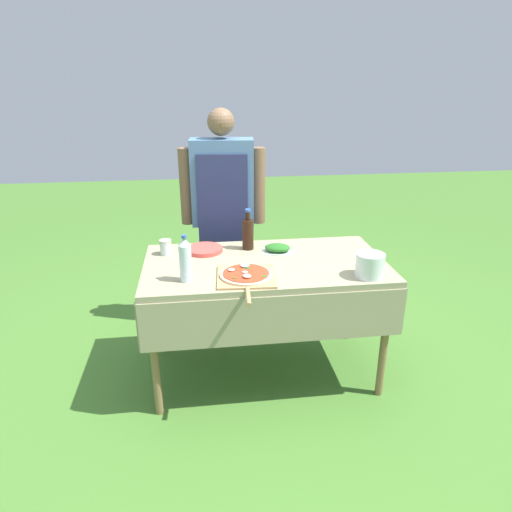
# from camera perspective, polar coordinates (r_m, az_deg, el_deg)

# --- Properties ---
(ground_plane) EXTENTS (12.00, 12.00, 0.00)m
(ground_plane) POSITION_cam_1_polar(r_m,az_deg,el_deg) (3.05, 1.04, -14.08)
(ground_plane) COLOR #477A2D
(prep_table) EXTENTS (1.43, 0.77, 0.76)m
(prep_table) POSITION_cam_1_polar(r_m,az_deg,el_deg) (2.72, 1.14, -2.45)
(prep_table) COLOR gray
(prep_table) RESTS_ON ground
(person_cook) EXTENTS (0.59, 0.23, 1.59)m
(person_cook) POSITION_cam_1_polar(r_m,az_deg,el_deg) (3.25, -4.13, 6.49)
(person_cook) COLOR #333D56
(person_cook) RESTS_ON ground
(pizza_on_peel) EXTENTS (0.33, 0.50, 0.05)m
(pizza_on_peel) POSITION_cam_1_polar(r_m,az_deg,el_deg) (2.46, -1.26, -2.49)
(pizza_on_peel) COLOR tan
(pizza_on_peel) RESTS_ON prep_table
(oil_bottle) EXTENTS (0.07, 0.07, 0.26)m
(oil_bottle) POSITION_cam_1_polar(r_m,az_deg,el_deg) (2.85, -1.02, 2.85)
(oil_bottle) COLOR black
(oil_bottle) RESTS_ON prep_table
(water_bottle) EXTENTS (0.07, 0.07, 0.26)m
(water_bottle) POSITION_cam_1_polar(r_m,az_deg,el_deg) (2.42, -8.82, -0.44)
(water_bottle) COLOR silver
(water_bottle) RESTS_ON prep_table
(herb_container) EXTENTS (0.21, 0.17, 0.05)m
(herb_container) POSITION_cam_1_polar(r_m,az_deg,el_deg) (2.82, 2.70, 0.97)
(herb_container) COLOR silver
(herb_container) RESTS_ON prep_table
(mixing_tub) EXTENTS (0.16, 0.16, 0.13)m
(mixing_tub) POSITION_cam_1_polar(r_m,az_deg,el_deg) (2.54, 14.04, -1.13)
(mixing_tub) COLOR silver
(mixing_tub) RESTS_ON prep_table
(plate_stack) EXTENTS (0.23, 0.23, 0.02)m
(plate_stack) POSITION_cam_1_polar(r_m,az_deg,el_deg) (2.85, -6.48, 0.81)
(plate_stack) COLOR #DB4C42
(plate_stack) RESTS_ON prep_table
(sauce_jar) EXTENTS (0.07, 0.07, 0.09)m
(sauce_jar) POSITION_cam_1_polar(r_m,az_deg,el_deg) (2.83, -11.22, 0.98)
(sauce_jar) COLOR silver
(sauce_jar) RESTS_ON prep_table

